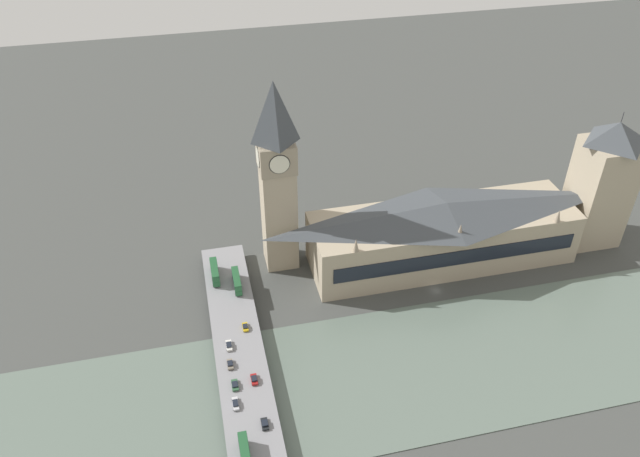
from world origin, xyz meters
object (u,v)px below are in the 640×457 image
(road_bridge, at_px, (246,392))
(car_southbound_lead, at_px, (230,364))
(car_southbound_tail, at_px, (265,424))
(clock_tower, at_px, (277,175))
(victoria_tower, at_px, (602,183))
(car_southbound_extra, at_px, (235,404))
(parliament_hall, at_px, (443,232))
(car_southbound_mid, at_px, (245,327))
(car_northbound_tail, at_px, (229,345))
(car_northbound_mid, at_px, (235,385))
(car_northbound_lead, at_px, (254,379))
(double_decker_bus_mid, at_px, (237,281))
(double_decker_bus_rear, at_px, (245,452))
(double_decker_bus_lead, at_px, (215,272))

(road_bridge, bearing_deg, car_southbound_lead, 18.15)
(car_southbound_tail, bearing_deg, clock_tower, -13.47)
(victoria_tower, xyz_separation_m, car_southbound_extra, (-54.75, 148.53, -20.60))
(parliament_hall, relative_size, car_southbound_mid, 25.89)
(car_northbound_tail, relative_size, car_southbound_mid, 1.15)
(road_bridge, relative_size, car_northbound_mid, 33.19)
(car_southbound_mid, height_order, car_southbound_tail, car_southbound_tail)
(car_northbound_lead, relative_size, car_southbound_mid, 1.07)
(victoria_tower, xyz_separation_m, car_northbound_mid, (-47.86, 147.85, -20.65))
(clock_tower, distance_m, car_northbound_tail, 60.87)
(clock_tower, distance_m, car_southbound_extra, 79.51)
(parliament_hall, distance_m, car_southbound_extra, 101.65)
(car_northbound_mid, xyz_separation_m, car_northbound_tail, (16.20, -0.01, 0.06))
(parliament_hall, xyz_separation_m, double_decker_bus_mid, (-3.14, 78.54, -6.00))
(clock_tower, xyz_separation_m, car_southbound_lead, (-52.22, 25.26, -33.54))
(clock_tower, height_order, car_southbound_lead, clock_tower)
(double_decker_bus_rear, distance_m, car_southbound_tail, 11.38)
(car_northbound_mid, bearing_deg, car_northbound_lead, -82.63)
(victoria_tower, distance_m, road_bridge, 154.89)
(double_decker_bus_lead, xyz_separation_m, car_northbound_mid, (-51.17, -1.04, -2.17))
(double_decker_bus_rear, xyz_separation_m, car_southbound_mid, (47.84, -6.35, -2.05))
(car_northbound_lead, bearing_deg, double_decker_bus_lead, 7.84)
(car_southbound_extra, bearing_deg, car_northbound_lead, -40.66)
(parliament_hall, xyz_separation_m, double_decker_bus_lead, (3.36, 85.68, -5.80))
(double_decker_bus_rear, bearing_deg, car_southbound_tail, -36.74)
(car_northbound_tail, height_order, car_southbound_lead, car_southbound_lead)
(clock_tower, relative_size, victoria_tower, 1.33)
(victoria_tower, bearing_deg, double_decker_bus_lead, 88.73)
(parliament_hall, bearing_deg, victoria_tower, -89.95)
(road_bridge, height_order, double_decker_bus_lead, double_decker_bus_lead)
(double_decker_bus_lead, xyz_separation_m, double_decker_bus_rear, (-75.74, -0.88, -0.12))
(double_decker_bus_mid, xyz_separation_m, car_southbound_mid, (-21.40, -0.09, -1.97))
(double_decker_bus_rear, bearing_deg, car_southbound_mid, -7.56)
(car_northbound_tail, bearing_deg, road_bridge, -170.86)
(parliament_hall, relative_size, clock_tower, 1.35)
(clock_tower, height_order, car_northbound_lead, clock_tower)
(victoria_tower, relative_size, double_decker_bus_mid, 4.76)
(parliament_hall, distance_m, double_decker_bus_lead, 85.94)
(car_northbound_tail, bearing_deg, double_decker_bus_rear, 179.75)
(double_decker_bus_lead, bearing_deg, car_northbound_mid, -178.83)
(car_southbound_lead, bearing_deg, car_northbound_lead, -139.84)
(car_southbound_extra, bearing_deg, car_northbound_tail, -1.70)
(road_bridge, distance_m, car_southbound_mid, 25.79)
(road_bridge, relative_size, double_decker_bus_rear, 14.04)
(car_northbound_mid, relative_size, car_northbound_tail, 0.96)
(road_bridge, bearing_deg, car_southbound_tail, -165.09)
(car_northbound_mid, distance_m, car_southbound_mid, 24.07)
(car_northbound_lead, xyz_separation_m, car_southbound_mid, (22.50, -0.29, -0.08))
(double_decker_bus_mid, bearing_deg, car_southbound_lead, 169.72)
(car_southbound_lead, bearing_deg, car_southbound_tail, -163.64)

